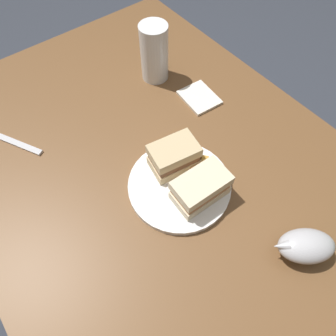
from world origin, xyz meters
name	(u,v)px	position (x,y,z in m)	size (l,w,h in m)	color
ground_plane	(162,249)	(0.00, 0.00, 0.00)	(6.00, 6.00, 0.00)	#333842
dining_table	(161,218)	(0.00, 0.00, 0.37)	(1.27, 0.90, 0.74)	brown
plate	(179,185)	(-0.09, 0.00, 0.75)	(0.25, 0.25, 0.02)	white
sandwich_half_left	(201,188)	(-0.14, -0.02, 0.79)	(0.08, 0.13, 0.07)	beige
sandwich_half_right	(174,157)	(-0.04, -0.02, 0.80)	(0.09, 0.12, 0.07)	#CCB284
potato_wedge_front	(194,162)	(-0.07, -0.06, 0.77)	(0.05, 0.02, 0.02)	#AD702D
potato_wedge_middle	(214,189)	(-0.15, -0.05, 0.77)	(0.04, 0.02, 0.02)	#B77F33
potato_wedge_back	(203,166)	(-0.09, -0.07, 0.77)	(0.05, 0.02, 0.02)	gold
pint_glass	(154,56)	(0.26, -0.19, 0.82)	(0.08, 0.08, 0.17)	white
gravy_boat	(305,246)	(-0.37, -0.10, 0.79)	(0.13, 0.14, 0.07)	#B7B7BC
napkin	(199,97)	(0.10, -0.23, 0.75)	(0.11, 0.09, 0.01)	silver
fork	(13,142)	(0.29, 0.26, 0.75)	(0.18, 0.02, 0.01)	silver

